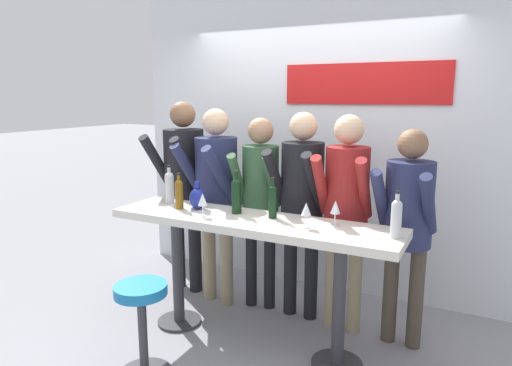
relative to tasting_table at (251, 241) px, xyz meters
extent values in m
plane|color=gray|center=(0.00, 0.00, -0.81)|extent=(40.00, 40.00, 0.00)
cube|color=silver|center=(0.00, 1.31, 0.63)|extent=(3.79, 0.10, 2.89)
cube|color=red|center=(0.47, 1.25, 1.16)|extent=(1.47, 0.02, 0.36)
cube|color=silver|center=(0.00, 0.00, 0.14)|extent=(2.19, 0.53, 0.06)
cylinder|color=#333338|center=(-0.68, 0.00, -0.33)|extent=(0.09, 0.09, 0.92)
cylinder|color=#333338|center=(-0.68, 0.00, -0.80)|extent=(0.36, 0.36, 0.02)
cylinder|color=#333338|center=(0.68, 0.00, -0.33)|extent=(0.09, 0.09, 0.92)
cylinder|color=#333338|center=(0.68, 0.00, -0.80)|extent=(0.36, 0.36, 0.02)
cylinder|color=#333338|center=(-0.44, -0.71, -0.49)|extent=(0.06, 0.06, 0.59)
cylinder|color=#1972B2|center=(-0.44, -0.71, -0.19)|extent=(0.35, 0.35, 0.07)
cylinder|color=black|center=(-1.12, 0.61, -0.38)|extent=(0.12, 0.12, 0.87)
cylinder|color=black|center=(-0.92, 0.59, -0.38)|extent=(0.12, 0.12, 0.87)
cylinder|color=black|center=(-1.02, 0.60, 0.40)|extent=(0.40, 0.40, 0.69)
sphere|color=brown|center=(-1.02, 0.60, 0.88)|extent=(0.24, 0.24, 0.24)
cylinder|color=black|center=(-1.21, 0.45, 0.45)|extent=(0.12, 0.41, 0.53)
cylinder|color=black|center=(-0.86, 0.42, 0.45)|extent=(0.12, 0.41, 0.53)
cylinder|color=gray|center=(-0.71, 0.52, -0.39)|extent=(0.12, 0.12, 0.84)
cylinder|color=gray|center=(-0.51, 0.49, -0.39)|extent=(0.12, 0.12, 0.84)
cylinder|color=#23284C|center=(-0.61, 0.50, 0.36)|extent=(0.42, 0.42, 0.67)
sphere|color=#D6AD89|center=(-0.61, 0.50, 0.83)|extent=(0.23, 0.23, 0.23)
cylinder|color=#23284C|center=(-0.81, 0.37, 0.41)|extent=(0.15, 0.41, 0.52)
cylinder|color=#23284C|center=(-0.46, 0.32, 0.41)|extent=(0.15, 0.41, 0.52)
cylinder|color=black|center=(-0.30, 0.57, -0.41)|extent=(0.10, 0.10, 0.81)
cylinder|color=black|center=(-0.13, 0.60, -0.41)|extent=(0.10, 0.10, 0.81)
cylinder|color=#335638|center=(-0.22, 0.59, 0.32)|extent=(0.35, 0.35, 0.64)
sphere|color=#9E7556|center=(-0.22, 0.59, 0.76)|extent=(0.22, 0.22, 0.22)
cylinder|color=#335638|center=(-0.34, 0.41, 0.36)|extent=(0.13, 0.38, 0.49)
cylinder|color=#335638|center=(-0.05, 0.46, 0.36)|extent=(0.13, 0.38, 0.49)
cylinder|color=black|center=(0.07, 0.58, -0.40)|extent=(0.11, 0.11, 0.83)
cylinder|color=black|center=(0.26, 0.58, -0.40)|extent=(0.11, 0.11, 0.83)
cylinder|color=black|center=(0.17, 0.58, 0.35)|extent=(0.36, 0.36, 0.66)
sphere|color=#D6AD89|center=(0.17, 0.58, 0.81)|extent=(0.23, 0.23, 0.23)
cylinder|color=black|center=(0.00, 0.43, 0.40)|extent=(0.10, 0.39, 0.51)
cylinder|color=black|center=(0.33, 0.41, 0.40)|extent=(0.10, 0.39, 0.51)
cylinder|color=gray|center=(0.47, 0.51, -0.40)|extent=(0.11, 0.11, 0.83)
cylinder|color=gray|center=(0.65, 0.52, -0.40)|extent=(0.11, 0.11, 0.83)
cylinder|color=maroon|center=(0.56, 0.51, 0.35)|extent=(0.35, 0.35, 0.66)
sphere|color=#D6AD89|center=(0.56, 0.51, 0.80)|extent=(0.22, 0.22, 0.22)
cylinder|color=maroon|center=(0.41, 0.34, 0.39)|extent=(0.10, 0.39, 0.50)
cylinder|color=maroon|center=(0.73, 0.36, 0.39)|extent=(0.10, 0.39, 0.50)
cylinder|color=#473D33|center=(0.93, 0.52, -0.42)|extent=(0.11, 0.11, 0.79)
cylinder|color=#473D33|center=(1.12, 0.50, -0.42)|extent=(0.11, 0.11, 0.79)
cylinder|color=#23284C|center=(1.02, 0.51, 0.28)|extent=(0.37, 0.37, 0.62)
sphere|color=brown|center=(1.02, 0.51, 0.72)|extent=(0.21, 0.21, 0.21)
cylinder|color=#23284C|center=(0.85, 0.37, 0.33)|extent=(0.11, 0.38, 0.48)
cylinder|color=#23284C|center=(1.17, 0.34, 0.33)|extent=(0.11, 0.38, 0.48)
cylinder|color=#B7BCC1|center=(-0.82, 0.12, 0.28)|extent=(0.08, 0.08, 0.22)
sphere|color=#B7BCC1|center=(-0.82, 0.12, 0.40)|extent=(0.08, 0.08, 0.08)
cylinder|color=#B7BCC1|center=(-0.82, 0.12, 0.43)|extent=(0.03, 0.03, 0.08)
cylinder|color=black|center=(-0.82, 0.12, 0.48)|extent=(0.03, 0.03, 0.02)
cylinder|color=brown|center=(-0.64, 0.00, 0.27)|extent=(0.06, 0.06, 0.20)
sphere|color=brown|center=(-0.64, 0.00, 0.37)|extent=(0.06, 0.06, 0.06)
cylinder|color=brown|center=(-0.64, 0.00, 0.41)|extent=(0.02, 0.02, 0.07)
cylinder|color=black|center=(-0.64, 0.00, 0.45)|extent=(0.03, 0.03, 0.01)
cylinder|color=black|center=(0.13, 0.08, 0.28)|extent=(0.06, 0.06, 0.21)
sphere|color=black|center=(0.13, 0.08, 0.38)|extent=(0.06, 0.06, 0.06)
cylinder|color=black|center=(0.13, 0.08, 0.42)|extent=(0.02, 0.02, 0.07)
cylinder|color=black|center=(0.13, 0.08, 0.47)|extent=(0.03, 0.03, 0.02)
cylinder|color=black|center=(-0.17, 0.08, 0.29)|extent=(0.08, 0.08, 0.23)
sphere|color=black|center=(-0.17, 0.08, 0.40)|extent=(0.08, 0.08, 0.08)
cylinder|color=black|center=(-0.17, 0.08, 0.44)|extent=(0.03, 0.03, 0.08)
cylinder|color=black|center=(-0.17, 0.08, 0.49)|extent=(0.03, 0.03, 0.02)
cylinder|color=#B7BCC1|center=(1.02, 0.01, 0.28)|extent=(0.07, 0.07, 0.21)
sphere|color=#B7BCC1|center=(1.02, 0.01, 0.38)|extent=(0.07, 0.07, 0.07)
cylinder|color=#B7BCC1|center=(1.02, 0.01, 0.42)|extent=(0.03, 0.03, 0.07)
cylinder|color=black|center=(1.02, 0.01, 0.47)|extent=(0.03, 0.03, 0.02)
cylinder|color=silver|center=(0.44, -0.04, 0.18)|extent=(0.06, 0.06, 0.01)
cylinder|color=silver|center=(0.44, -0.04, 0.22)|extent=(0.01, 0.01, 0.08)
cone|color=silver|center=(0.44, -0.04, 0.30)|extent=(0.07, 0.07, 0.09)
cylinder|color=silver|center=(-0.34, -0.12, 0.18)|extent=(0.06, 0.06, 0.01)
cylinder|color=silver|center=(-0.34, -0.12, 0.22)|extent=(0.01, 0.01, 0.08)
cone|color=silver|center=(-0.34, -0.12, 0.30)|extent=(0.07, 0.07, 0.09)
cylinder|color=silver|center=(0.60, 0.10, 0.18)|extent=(0.06, 0.06, 0.01)
cylinder|color=silver|center=(0.60, 0.10, 0.22)|extent=(0.01, 0.01, 0.08)
cone|color=silver|center=(0.60, 0.10, 0.30)|extent=(0.07, 0.07, 0.09)
ellipsoid|color=navy|center=(-0.50, 0.06, 0.26)|extent=(0.13, 0.13, 0.17)
cylinder|color=navy|center=(-0.50, 0.06, 0.37)|extent=(0.04, 0.04, 0.05)
camera|label=1|loc=(1.49, -2.85, 1.06)|focal=32.00mm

